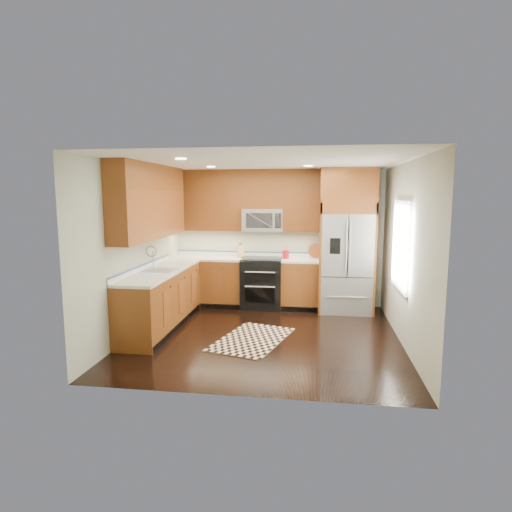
# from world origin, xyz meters

# --- Properties ---
(ground) EXTENTS (4.00, 4.00, 0.00)m
(ground) POSITION_xyz_m (0.00, 0.00, 0.00)
(ground) COLOR black
(ground) RESTS_ON ground
(wall_back) EXTENTS (4.00, 0.02, 2.60)m
(wall_back) POSITION_xyz_m (0.00, 2.00, 1.30)
(wall_back) COLOR beige
(wall_back) RESTS_ON ground
(wall_left) EXTENTS (0.02, 4.00, 2.60)m
(wall_left) POSITION_xyz_m (-2.00, 0.00, 1.30)
(wall_left) COLOR beige
(wall_left) RESTS_ON ground
(wall_right) EXTENTS (0.02, 4.00, 2.60)m
(wall_right) POSITION_xyz_m (2.00, 0.00, 1.30)
(wall_right) COLOR beige
(wall_right) RESTS_ON ground
(window) EXTENTS (0.04, 1.10, 1.30)m
(window) POSITION_xyz_m (1.98, 0.20, 1.40)
(window) COLOR white
(window) RESTS_ON ground
(base_cabinets) EXTENTS (2.85, 3.00, 0.90)m
(base_cabinets) POSITION_xyz_m (-1.23, 0.90, 0.45)
(base_cabinets) COLOR brown
(base_cabinets) RESTS_ON ground
(countertop) EXTENTS (2.86, 3.01, 0.04)m
(countertop) POSITION_xyz_m (-1.09, 1.01, 0.92)
(countertop) COLOR white
(countertop) RESTS_ON base_cabinets
(upper_cabinets) EXTENTS (2.85, 3.00, 1.15)m
(upper_cabinets) POSITION_xyz_m (-1.15, 1.09, 2.02)
(upper_cabinets) COLOR brown
(upper_cabinets) RESTS_ON ground
(range) EXTENTS (0.76, 0.67, 0.95)m
(range) POSITION_xyz_m (-0.25, 1.67, 0.47)
(range) COLOR black
(range) RESTS_ON ground
(microwave) EXTENTS (0.76, 0.40, 0.42)m
(microwave) POSITION_xyz_m (-0.25, 1.80, 1.66)
(microwave) COLOR #B2B2B7
(microwave) RESTS_ON ground
(refrigerator) EXTENTS (0.98, 0.75, 2.60)m
(refrigerator) POSITION_xyz_m (1.30, 1.63, 1.30)
(refrigerator) COLOR #B2B2B7
(refrigerator) RESTS_ON ground
(sink_faucet) EXTENTS (0.54, 0.44, 0.37)m
(sink_faucet) POSITION_xyz_m (-1.73, 0.23, 0.99)
(sink_faucet) COLOR #B2B2B7
(sink_faucet) RESTS_ON countertop
(rug) EXTENTS (1.22, 1.62, 0.01)m
(rug) POSITION_xyz_m (-0.16, -0.19, 0.01)
(rug) COLOR black
(rug) RESTS_ON ground
(knife_block) EXTENTS (0.15, 0.17, 0.28)m
(knife_block) POSITION_xyz_m (-0.69, 1.81, 1.05)
(knife_block) COLOR tan
(knife_block) RESTS_ON countertop
(utensil_crock) EXTENTS (0.15, 0.15, 0.34)m
(utensil_crock) POSITION_xyz_m (0.19, 1.71, 1.06)
(utensil_crock) COLOR #B21519
(utensil_crock) RESTS_ON countertop
(cutting_board) EXTENTS (0.32, 0.32, 0.02)m
(cutting_board) POSITION_xyz_m (0.75, 1.91, 0.95)
(cutting_board) COLOR brown
(cutting_board) RESTS_ON countertop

